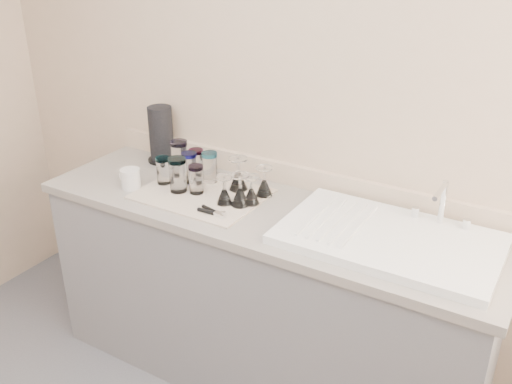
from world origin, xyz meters
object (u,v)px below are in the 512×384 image
Objects in this scene: tumbler_purple at (210,167)px; goblet_front_left at (224,194)px; sink_unit at (389,238)px; tumbler_cyan at (196,163)px; goblet_back_right at (264,186)px; can_opener at (213,212)px; tumbler_blue at (178,175)px; tumbler_extra at (189,167)px; paper_towel_roll at (161,135)px; goblet_back_left at (238,179)px; tumbler_lavender at (196,179)px; tumbler_magenta at (163,170)px; goblet_front_right at (240,195)px; white_mug at (130,178)px; goblet_extra at (251,194)px; tumbler_teal at (179,157)px.

tumbler_purple is 1.15× the size of goblet_front_left.
goblet_front_left is (-0.72, -0.05, 0.03)m from sink_unit.
goblet_front_left is (0.27, -0.17, -0.03)m from tumbler_cyan.
goblet_back_right is 0.98× the size of can_opener.
tumbler_blue is 1.11× the size of tumbler_extra.
goblet_front_left is at bearing -175.75° from sink_unit.
goblet_back_right is at bearing -8.72° from paper_towel_roll.
sink_unit reaches higher than tumbler_blue.
goblet_back_left is 0.27m from can_opener.
tumbler_extra reaches higher than tumbler_cyan.
tumbler_blue reaches higher than tumbler_lavender.
paper_towel_roll is (-0.31, 0.26, 0.05)m from tumbler_blue.
goblet_back_right reaches higher than tumbler_magenta.
tumbler_extra is 1.01× the size of goblet_front_right.
goblet_back_left is 1.07× the size of goblet_front_right.
tumbler_purple and tumbler_extra have the same top height.
white_mug is (-0.47, -0.07, -0.00)m from goblet_front_left.
goblet_extra is at bearing 62.32° from can_opener.
tumbler_blue is at bearing -111.25° from tumbler_purple.
tumbler_lavender is 0.19m from goblet_back_left.
tumbler_lavender is 0.32m from white_mug.
paper_towel_roll is at bearing 168.39° from goblet_back_left.
goblet_back_left is (0.24, 0.04, -0.02)m from tumbler_extra.
goblet_back_left is 0.16m from goblet_extra.
tumbler_cyan reaches higher than white_mug.
goblet_extra is (0.35, 0.06, -0.04)m from tumbler_blue.
tumbler_blue is at bearing -81.46° from tumbler_cyan.
tumbler_lavender is at bearing -35.12° from tumbler_teal.
goblet_extra is at bearing 48.91° from goblet_front_right.
tumbler_purple is 1.13× the size of goblet_extra.
goblet_front_left is at bearing -5.02° from tumbler_magenta.
paper_towel_roll reaches higher than tumbler_lavender.
paper_towel_roll is (-0.57, 0.37, 0.12)m from can_opener.
tumbler_lavender is (0.02, -0.13, -0.01)m from tumbler_purple.
white_mug is at bearing -153.06° from goblet_back_left.
paper_towel_roll reaches higher than tumbler_extra.
goblet_front_right reaches higher than goblet_extra.
tumbler_extra is at bearing 157.88° from goblet_front_left.
can_opener is at bearing -81.51° from goblet_back_left.
tumbler_purple is 1.11× the size of white_mug.
goblet_front_right is 1.09× the size of white_mug.
goblet_back_right is (-0.61, 0.11, 0.03)m from sink_unit.
white_mug is (-0.11, -0.10, -0.03)m from tumbler_magenta.
goblet_back_right reaches higher than can_opener.
tumbler_blue is at bearing -80.58° from tumbler_extra.
white_mug is at bearing -173.95° from sink_unit.
tumbler_purple is 1.12× the size of tumbler_magenta.
tumbler_purple reaches higher than tumbler_cyan.
goblet_front_left is 0.93× the size of can_opener.
tumbler_cyan reaches higher than tumbler_magenta.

